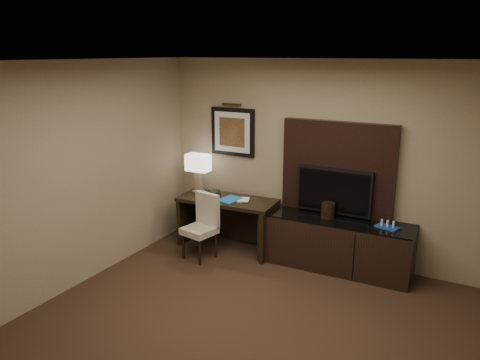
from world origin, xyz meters
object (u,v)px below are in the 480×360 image
Objects in this scene: credenza at (334,244)px; desk at (228,223)px; desk_chair at (199,230)px; desk_phone at (212,194)px; ice_bucket at (328,210)px; tv at (334,191)px; minibar_tray at (388,224)px; table_lamp at (198,173)px.

desk is at bearing -177.53° from credenza.
desk_phone reaches higher than desk_chair.
tv is at bearing 77.87° from ice_bucket.
desk_phone reaches higher than minibar_tray.
desk is 0.87m from table_lamp.
desk_phone is at bearing -176.22° from credenza.
minibar_tray is (0.74, -0.14, -0.29)m from tv.
table_lamp is 2.05× the size of minibar_tray.
desk is at bearing -175.72° from ice_bucket.
desk_chair is at bearing -162.08° from credenza.
credenza is 9.84× the size of ice_bucket.
minibar_tray is (0.77, -0.01, -0.05)m from ice_bucket.
ice_bucket is at bearing 174.40° from credenza.
desk is at bearing -177.54° from minibar_tray.
table_lamp is at bearing 140.12° from desk_phone.
desk_phone is at bearing -174.40° from ice_bucket.
desk_chair is at bearing -155.79° from tv.
tv is at bearing 3.80° from table_lamp.
table_lamp is (-0.56, 0.10, 0.66)m from desk.
desk is 2.51× the size of table_lamp.
ice_bucket reaches higher than desk.
ice_bucket is at bearing 31.88° from desk_chair.
ice_bucket is 0.74× the size of minibar_tray.
credenza is at bearing 0.40° from desk.
tv reaches higher than desk_phone.
credenza is 3.55× the size of table_lamp.
desk_chair is 4.11× the size of ice_bucket.
credenza is (1.57, 0.10, -0.03)m from desk.
desk_chair is at bearing -111.19° from desk.
desk_phone reaches higher than credenza.
table_lamp is at bearing 134.48° from desk_chair.
credenza is at bearing -8.98° from desk_phone.
desk is 1.41× the size of tv.
ice_bucket is at bearing -102.13° from tv.
minibar_tray is at bearing -11.08° from tv.
credenza is at bearing -0.12° from table_lamp.
ice_bucket reaches higher than minibar_tray.
table_lamp is 2.79m from minibar_tray.
minibar_tray reaches higher than credenza.
table_lamp reaches higher than credenza.
minibar_tray is (2.78, -0.01, -0.30)m from table_lamp.
ice_bucket is (-0.11, 0.01, 0.44)m from credenza.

